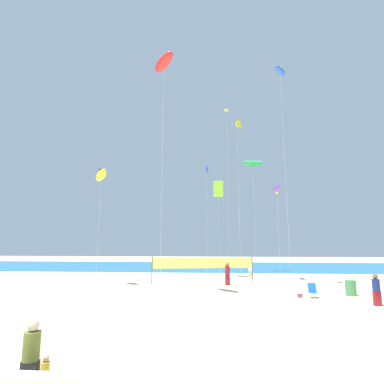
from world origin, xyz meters
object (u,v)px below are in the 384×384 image
beachgoer_navy_shirt (376,288)px  beachgoer_white_shirt (251,269)px  mother_figure (31,354)px  kite_yellow_inflatable (101,175)px  folding_beach_chair (313,290)px  trash_barrel (351,288)px  kite_lime_box (218,189)px  kite_yellow_delta (237,125)px  volleyball_net (203,264)px  kite_green_tube (253,163)px  toddler_figure (45,374)px  beachgoer_maroon_shirt (227,273)px  beach_handbag (300,296)px  kite_red_inflatable (164,62)px  kite_blue_inflatable (280,71)px  kite_violet_tube (277,189)px  kite_blue_delta (206,169)px  kite_yellow_diamond (227,116)px

beachgoer_navy_shirt → beachgoer_white_shirt: size_ratio=1.03×
mother_figure → kite_yellow_inflatable: kite_yellow_inflatable is taller
mother_figure → folding_beach_chair: size_ratio=1.89×
trash_barrel → kite_lime_box: bearing=133.0°
kite_yellow_delta → beachgoer_white_shirt: bearing=-56.8°
mother_figure → kite_yellow_delta: kite_yellow_delta is taller
volleyball_net → kite_green_tube: kite_green_tube is taller
toddler_figure → kite_yellow_inflatable: 20.33m
kite_lime_box → kite_yellow_inflatable: (-9.92, -6.24, 0.23)m
folding_beach_chair → toddler_figure: bearing=-169.6°
beachgoer_navy_shirt → folding_beach_chair: bearing=94.7°
beachgoer_maroon_shirt → beach_handbag: size_ratio=5.92×
trash_barrel → kite_red_inflatable: size_ratio=0.06×
beachgoer_white_shirt → volleyball_net: size_ratio=0.19×
trash_barrel → kite_blue_inflatable: size_ratio=0.05×
volleyball_net → kite_yellow_delta: (3.56, 5.07, 14.47)m
kite_red_inflatable → kite_lime_box: size_ratio=1.76×
kite_violet_tube → beachgoer_navy_shirt: bearing=-75.1°
kite_lime_box → kite_violet_tube: (5.63, -1.18, -0.30)m
beachgoer_navy_shirt → kite_violet_tube: bearing=59.7°
kite_yellow_inflatable → kite_green_tube: bearing=41.8°
kite_yellow_inflatable → kite_blue_inflatable: size_ratio=0.52×
beach_handbag → kite_blue_delta: (-6.47, 16.02, 12.22)m
mother_figure → trash_barrel: (13.12, 14.54, -0.40)m
beach_handbag → kite_red_inflatable: size_ratio=0.02×
beachgoer_navy_shirt → kite_red_inflatable: kite_red_inflatable is taller
kite_red_inflatable → kite_blue_inflatable: bearing=28.0°
folding_beach_chair → volleyball_net: size_ratio=0.10×
kite_red_inflatable → kite_blue_inflatable: (9.34, 4.96, 1.80)m
beachgoer_white_shirt → kite_violet_tube: size_ratio=0.19×
beachgoer_white_shirt → kite_yellow_inflatable: size_ratio=0.17×
toddler_figure → kite_yellow_delta: 29.98m
mother_figure → kite_red_inflatable: bearing=76.9°
mother_figure → kite_blue_delta: kite_blue_delta is taller
mother_figure → beachgoer_white_shirt: (7.54, 23.48, 0.00)m
folding_beach_chair → kite_red_inflatable: size_ratio=0.05×
trash_barrel → beach_handbag: 3.69m
trash_barrel → kite_yellow_inflatable: 20.63m
beachgoer_navy_shirt → kite_yellow_diamond: size_ratio=0.09×
beachgoer_maroon_shirt → kite_lime_box: (-0.64, 4.72, 7.91)m
toddler_figure → kite_lime_box: kite_lime_box is taller
kite_yellow_diamond → toddler_figure: bearing=-100.9°
folding_beach_chair → kite_violet_tube: (-0.23, 8.98, 8.10)m
beachgoer_navy_shirt → kite_blue_inflatable: size_ratio=0.09×
kite_blue_delta → kite_green_tube: 5.86m
kite_green_tube → kite_yellow_inflatable: (-14.26, -12.77, -4.07)m
kite_red_inflatable → kite_yellow_inflatable: bearing=142.6°
beachgoer_navy_shirt → kite_lime_box: 17.15m
toddler_figure → kite_red_inflatable: bearing=100.5°
mother_figure → kite_green_tube: size_ratio=0.12×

